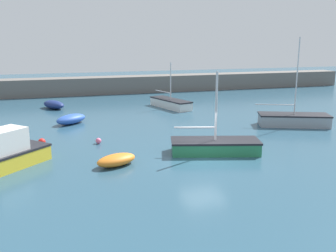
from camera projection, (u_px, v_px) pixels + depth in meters
ground_plane at (203, 160)px, 21.71m from camera, size 120.00×120.00×0.20m
harbor_breakwater at (120, 85)px, 47.87m from camera, size 64.17×2.82×2.10m
sailboat_tall_mast at (294, 120)px, 29.69m from camera, size 5.75×3.78×6.91m
dinghy_near_pier at (116, 160)px, 20.37m from camera, size 2.59×1.97×0.64m
sailboat_short_mast at (171, 103)px, 37.54m from camera, size 3.09×5.58×4.51m
motorboat_grey_hull at (1, 156)px, 19.59m from camera, size 5.30×5.22×2.15m
rowboat_blue_near at (54, 105)px, 37.10m from camera, size 2.68×3.23×0.81m
open_tender_yellow at (71, 119)px, 30.42m from camera, size 3.01×2.78×0.79m
sailboat_twin_hulled at (215, 146)px, 22.63m from camera, size 5.63×3.29×4.93m
mooring_buoy_red at (42, 142)px, 24.24m from camera, size 0.47×0.47×0.47m
mooring_buoy_pink at (98, 141)px, 24.68m from camera, size 0.38×0.38×0.38m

